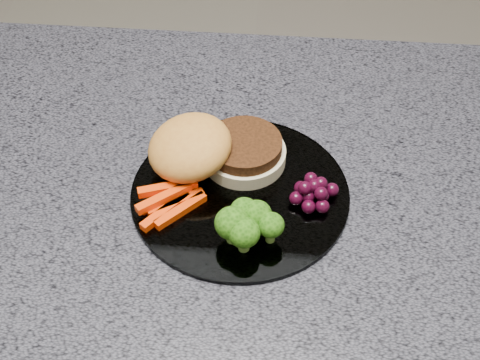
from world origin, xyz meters
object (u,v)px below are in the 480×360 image
object	(u,v)px
plate	(240,193)
burger	(209,151)
island_cabinet	(198,358)
grape_bunch	(314,192)

from	to	relation	value
plate	burger	distance (m)	0.06
plate	island_cabinet	bearing A→B (deg)	157.35
island_cabinet	grape_bunch	distance (m)	0.52
island_cabinet	grape_bunch	size ratio (longest dim) A/B	20.59
island_cabinet	plate	bearing A→B (deg)	-22.65
plate	grape_bunch	world-z (taller)	grape_bunch
grape_bunch	burger	bearing A→B (deg)	160.02
burger	plate	bearing A→B (deg)	-68.40
plate	grape_bunch	xyz separation A→B (m)	(0.09, -0.01, 0.02)
island_cabinet	grape_bunch	bearing A→B (deg)	-12.96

